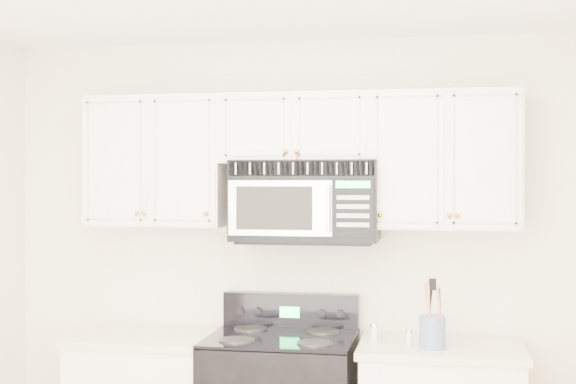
# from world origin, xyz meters

# --- Properties ---
(room) EXTENTS (3.51, 3.51, 2.61)m
(room) POSITION_xyz_m (0.00, 0.00, 1.30)
(room) COLOR brown
(room) RESTS_ON ground
(upper_cabinets) EXTENTS (2.44, 0.37, 0.75)m
(upper_cabinets) POSITION_xyz_m (0.00, 1.58, 1.93)
(upper_cabinets) COLOR beige
(upper_cabinets) RESTS_ON ground
(microwave) EXTENTS (0.81, 0.45, 0.45)m
(microwave) POSITION_xyz_m (0.06, 1.54, 1.67)
(microwave) COLOR black
(microwave) RESTS_ON ground
(utensil_crock) EXTENTS (0.13, 0.13, 0.36)m
(utensil_crock) POSITION_xyz_m (0.76, 1.31, 1.01)
(utensil_crock) COLOR slate
(utensil_crock) RESTS_ON base_cabinet_right
(shaker_salt) EXTENTS (0.04, 0.04, 0.10)m
(shaker_salt) POSITION_xyz_m (0.45, 1.38, 0.97)
(shaker_salt) COLOR silver
(shaker_salt) RESTS_ON base_cabinet_right
(shaker_pepper) EXTENTS (0.04, 0.04, 0.09)m
(shaker_pepper) POSITION_xyz_m (0.63, 1.34, 0.97)
(shaker_pepper) COLOR silver
(shaker_pepper) RESTS_ON base_cabinet_right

